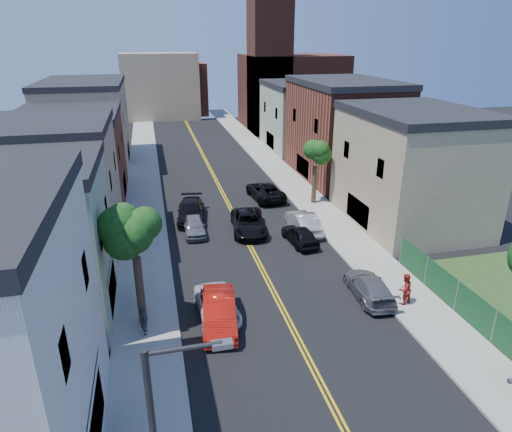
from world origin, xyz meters
TOP-DOWN VIEW (x-y plane):
  - sidewalk_left at (-7.90, 40.00)m, footprint 3.20×100.00m
  - sidewalk_right at (7.90, 40.00)m, footprint 3.20×100.00m
  - curb_left at (-6.15, 40.00)m, footprint 0.30×100.00m
  - curb_right at (6.15, 40.00)m, footprint 0.30×100.00m
  - bldg_left_palegrn at (-14.00, 16.00)m, footprint 9.00×8.00m
  - bldg_left_tan_near at (-14.00, 25.00)m, footprint 9.00×10.00m
  - bldg_left_brick at (-14.00, 36.00)m, footprint 9.00×12.00m
  - bldg_left_tan_far at (-14.00, 50.00)m, footprint 9.00×16.00m
  - bldg_right_tan at (14.00, 24.00)m, footprint 9.00×12.00m
  - bldg_right_brick at (14.00, 38.00)m, footprint 9.00×14.00m
  - bldg_right_palegrn at (14.00, 52.00)m, footprint 9.00×12.00m
  - church at (16.33, 67.07)m, footprint 16.20×14.20m
  - backdrop_left at (-4.00, 82.00)m, footprint 14.00×8.00m
  - backdrop_center at (0.00, 86.00)m, footprint 10.00×8.00m
  - fence_right at (9.50, 9.50)m, footprint 0.04×15.00m
  - tree_left_mid at (-7.88, 14.01)m, footprint 5.20×5.20m
  - tree_right_far at (7.92, 30.01)m, footprint 4.40×4.40m
  - red_sedan at (-3.80, 12.96)m, footprint 2.33×5.17m
  - white_pickup at (-3.80, 13.88)m, footprint 2.34×4.72m
  - grey_car_left at (-3.84, 25.60)m, footprint 1.77×4.20m
  - black_car_left at (-3.80, 28.65)m, footprint 2.95×5.75m
  - grey_car_right at (5.50, 13.70)m, footprint 2.30×4.93m
  - black_car_right at (3.83, 21.92)m, footprint 2.13×4.36m
  - silver_car_right at (4.82, 24.03)m, footprint 1.77×4.99m
  - dark_car_right_far at (3.80, 32.44)m, footprint 3.14×5.98m
  - black_suv_lane at (0.50, 25.07)m, footprint 3.21×5.90m
  - pedestrian_left at (-7.80, 12.92)m, footprint 0.43×0.63m
  - pedestrian_right at (7.04, 12.36)m, footprint 1.12×0.98m

SIDE VIEW (x-z plane):
  - sidewalk_left at x=-7.90m, z-range 0.00..0.15m
  - sidewalk_right at x=7.90m, z-range 0.00..0.15m
  - curb_left at x=-6.15m, z-range 0.00..0.15m
  - curb_right at x=6.15m, z-range 0.00..0.15m
  - white_pickup at x=-3.80m, z-range 0.00..1.29m
  - grey_car_right at x=5.50m, z-range 0.00..1.39m
  - grey_car_left at x=-3.84m, z-range 0.00..1.42m
  - black_car_right at x=3.83m, z-range 0.00..1.43m
  - black_suv_lane at x=0.50m, z-range 0.00..1.57m
  - black_car_left at x=-3.80m, z-range 0.00..1.60m
  - dark_car_right_far at x=3.80m, z-range 0.00..1.60m
  - silver_car_right at x=4.82m, z-range 0.00..1.64m
  - red_sedan at x=-3.80m, z-range 0.00..1.65m
  - pedestrian_left at x=-7.80m, z-range 0.15..1.82m
  - fence_right at x=9.50m, z-range 0.15..2.05m
  - pedestrian_right at x=7.04m, z-range 0.15..2.08m
  - bldg_left_brick at x=-14.00m, z-range 0.00..8.00m
  - bldg_left_palegrn at x=-14.00m, z-range 0.00..8.50m
  - bldg_right_palegrn at x=14.00m, z-range 0.00..8.50m
  - bldg_left_tan_near at x=-14.00m, z-range 0.00..9.00m
  - bldg_right_tan at x=14.00m, z-range 0.00..9.00m
  - bldg_left_tan_far at x=-14.00m, z-range 0.00..9.50m
  - bldg_right_brick at x=14.00m, z-range 0.00..10.00m
  - backdrop_center at x=0.00m, z-range 0.00..10.00m
  - tree_right_far at x=7.92m, z-range 1.74..9.77m
  - backdrop_left at x=-4.00m, z-range 0.00..12.00m
  - tree_left_mid at x=-7.88m, z-range 1.94..11.23m
  - church at x=16.33m, z-range -4.06..18.54m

